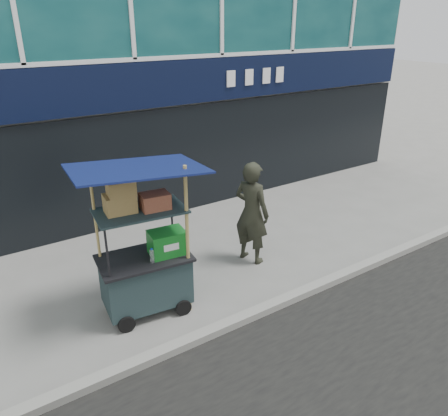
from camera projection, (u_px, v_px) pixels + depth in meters
ground at (251, 308)px, 6.77m from camera, size 80.00×80.00×0.00m
curb at (259, 311)px, 6.59m from camera, size 80.00×0.18×0.12m
vendor_cart at (146, 262)px, 6.42m from camera, size 1.89×1.44×2.38m
vendor_man at (252, 213)px, 7.76m from camera, size 0.65×0.80×1.90m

